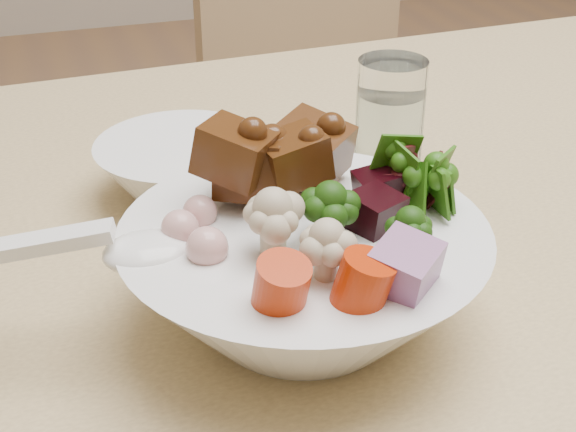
{
  "coord_description": "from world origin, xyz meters",
  "views": [
    {
      "loc": [
        -0.71,
        -0.69,
        1.07
      ],
      "look_at": [
        -0.57,
        -0.25,
        0.81
      ],
      "focal_mm": 50.0,
      "sensor_mm": 36.0,
      "label": 1
    }
  ],
  "objects_px": {
    "side_bowl": "(183,169)",
    "water_glass": "(390,122)",
    "food_bowl": "(305,266)",
    "chair_far": "(333,146)"
  },
  "relations": [
    {
      "from": "chair_far",
      "to": "side_bowl",
      "type": "relative_size",
      "value": 5.79
    },
    {
      "from": "water_glass",
      "to": "chair_far",
      "type": "bearing_deg",
      "value": 72.95
    },
    {
      "from": "water_glass",
      "to": "side_bowl",
      "type": "height_order",
      "value": "water_glass"
    },
    {
      "from": "food_bowl",
      "to": "side_bowl",
      "type": "relative_size",
      "value": 1.62
    },
    {
      "from": "food_bowl",
      "to": "side_bowl",
      "type": "xyz_separation_m",
      "value": [
        -0.04,
        0.2,
        -0.02
      ]
    },
    {
      "from": "chair_far",
      "to": "food_bowl",
      "type": "bearing_deg",
      "value": -123.5
    },
    {
      "from": "food_bowl",
      "to": "water_glass",
      "type": "bearing_deg",
      "value": 52.23
    },
    {
      "from": "chair_far",
      "to": "water_glass",
      "type": "distance_m",
      "value": 0.69
    },
    {
      "from": "side_bowl",
      "to": "water_glass",
      "type": "bearing_deg",
      "value": -3.32
    },
    {
      "from": "food_bowl",
      "to": "side_bowl",
      "type": "height_order",
      "value": "food_bowl"
    }
  ]
}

